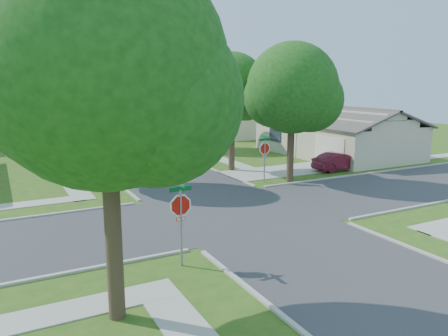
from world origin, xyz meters
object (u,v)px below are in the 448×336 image
at_px(tree_e_mid, 171,82).
at_px(tree_sw_corner, 108,80).
at_px(stop_sign_sw, 181,209).
at_px(tree_w_far, 47,89).
at_px(car_driveway, 339,161).
at_px(car_curb_east, 118,136).
at_px(tree_w_near, 93,84).
at_px(tree_w_mid, 64,79).
at_px(stop_sign_ne, 265,151).
at_px(house_ne_near, 335,137).
at_px(house_ne_far, 235,121).
at_px(tree_ne_corner, 293,92).
at_px(tree_e_far, 132,84).
at_px(tree_e_near, 232,90).
at_px(car_curb_west, 71,128).

bearing_deg(tree_e_mid, tree_sw_corner, -113.53).
xyz_separation_m(stop_sign_sw, tree_w_far, (0.05, 38.71, 3.48)).
bearing_deg(car_driveway, stop_sign_sw, 121.86).
bearing_deg(car_curb_east, tree_w_far, 135.33).
relative_size(tree_w_near, tree_w_mid, 0.94).
relative_size(stop_sign_ne, house_ne_near, 0.22).
xyz_separation_m(house_ne_far, car_driveway, (-4.49, -23.50, -0.87)).
bearing_deg(tree_w_mid, house_ne_near, -25.88).
bearing_deg(tree_sw_corner, tree_w_near, 80.10).
relative_size(stop_sign_sw, tree_ne_corner, 0.34).
distance_m(tree_e_far, car_driveway, 29.78).
relative_size(tree_ne_corner, car_driveway, 2.21).
xyz_separation_m(tree_e_near, tree_w_far, (-9.40, 25.00, -0.14)).
distance_m(stop_sign_sw, car_curb_west, 42.38).
relative_size(tree_e_mid, tree_w_mid, 0.96).
xyz_separation_m(stop_sign_sw, car_curb_east, (5.90, 32.08, -1.39)).
bearing_deg(house_ne_near, tree_w_mid, 154.12).
xyz_separation_m(tree_w_far, house_ne_far, (20.64, -5.01, -3.99)).
relative_size(tree_w_mid, tree_w_far, 1.19).
bearing_deg(stop_sign_sw, stop_sign_ne, 45.00).
distance_m(stop_sign_ne, tree_w_mid, 19.31).
relative_size(tree_e_mid, tree_e_far, 1.06).
bearing_deg(house_ne_near, tree_w_near, -174.49).
relative_size(stop_sign_ne, tree_e_near, 0.36).
bearing_deg(house_ne_far, tree_e_mid, -144.58).
relative_size(tree_e_near, car_curb_east, 2.21).
xyz_separation_m(tree_w_far, car_curb_west, (2.69, 3.56, -4.83)).
relative_size(house_ne_far, car_curb_east, 3.63).
relative_size(stop_sign_sw, car_driveway, 0.76).
distance_m(stop_sign_ne, car_curb_east, 22.99).
relative_size(tree_e_near, house_ne_near, 0.61).
height_order(tree_e_far, house_ne_near, tree_e_far).
height_order(stop_sign_ne, car_curb_west, stop_sign_ne).
relative_size(tree_e_mid, tree_ne_corner, 1.06).
bearing_deg(house_ne_far, tree_sw_corner, -123.06).
bearing_deg(car_curb_east, tree_sw_corner, -100.23).
xyz_separation_m(house_ne_near, car_curb_west, (-17.95, 26.57, -0.84)).
bearing_deg(tree_ne_corner, tree_e_near, 108.53).
bearing_deg(tree_sw_corner, tree_e_far, 73.44).
xyz_separation_m(tree_w_mid, house_ne_far, (20.63, 7.99, -4.97)).
height_order(tree_w_near, tree_ne_corner, tree_w_near).
bearing_deg(stop_sign_ne, car_curb_east, 98.77).
relative_size(house_ne_far, car_curb_west, 2.92).
height_order(tree_e_far, tree_w_mid, tree_w_mid).
relative_size(tree_e_mid, car_curb_east, 2.46).
bearing_deg(tree_e_mid, tree_w_near, -128.08).
distance_m(tree_w_near, house_ne_near, 21.24).
relative_size(tree_e_near, house_ne_far, 0.61).
height_order(tree_e_near, tree_w_far, tree_e_near).
distance_m(tree_w_mid, tree_w_far, 13.04).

